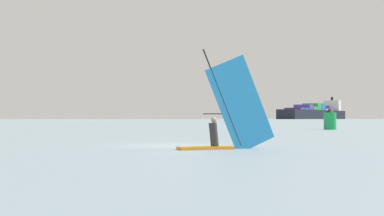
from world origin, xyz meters
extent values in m
plane|color=gray|center=(0.00, 0.00, 0.00)|extent=(4000.00, 4000.00, 0.00)
cube|color=orange|center=(2.88, -1.90, 0.06)|extent=(1.89, 2.21, 0.12)
cylinder|color=black|center=(3.31, -1.32, 2.06)|extent=(1.06, 1.39, 3.90)
cube|color=#268CD8|center=(3.78, -0.69, 1.81)|extent=(1.88, 2.50, 4.07)
cylinder|color=black|center=(3.36, -1.26, 1.42)|extent=(1.11, 1.47, 0.04)
cylinder|color=#2D2D33|center=(3.09, -1.62, 0.59)|extent=(0.50, 0.52, 0.97)
sphere|color=tan|center=(3.09, -1.62, 1.18)|extent=(0.22, 0.22, 0.22)
cube|color=black|center=(-288.62, 760.71, 6.87)|extent=(29.50, 216.90, 13.74)
cube|color=silver|center=(-289.07, 843.07, 22.45)|extent=(26.84, 11.43, 17.41)
cylinder|color=black|center=(-289.07, 843.07, 34.16)|extent=(4.00, 4.00, 6.00)
cube|color=#59388C|center=(-288.84, 801.71, 17.64)|extent=(25.55, 15.26, 7.80)
cube|color=#99999E|center=(-288.75, 784.92, 15.04)|extent=(25.55, 15.26, 2.60)
cube|color=#1E66AD|center=(-288.66, 768.12, 18.94)|extent=(25.55, 15.26, 10.40)
cube|color=#2D8C47|center=(-288.56, 751.32, 18.94)|extent=(25.55, 15.26, 10.40)
cube|color=#2D8C47|center=(-288.47, 734.52, 16.34)|extent=(25.55, 15.26, 5.20)
cube|color=#59388C|center=(-288.38, 717.73, 17.64)|extent=(25.55, 15.26, 7.80)
cube|color=#1E66AD|center=(-288.29, 700.93, 15.04)|extent=(25.55, 15.26, 2.60)
cube|color=#59388C|center=(-288.19, 684.13, 15.04)|extent=(25.55, 15.26, 2.60)
cylinder|color=#19994C|center=(-5.67, 36.41, 0.93)|extent=(1.34, 1.34, 1.87)
cone|color=black|center=(-5.67, 36.41, 2.12)|extent=(0.94, 0.94, 0.50)
camera|label=1|loc=(14.20, -19.43, 1.24)|focal=49.14mm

